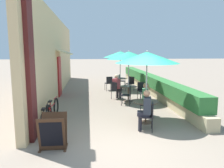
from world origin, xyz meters
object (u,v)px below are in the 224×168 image
object	(u,v)px
cafe_chair_near_left	(143,102)
patio_table_mid	(128,90)
cafe_chair_mid_right	(142,90)
cafe_chair_mid_back	(115,89)
cafe_chair_far_right	(131,83)
cafe_chair_mid_left	(128,94)
seated_patron_near_left	(147,98)
bicycle_second	(53,110)
cafe_chair_far_left	(109,82)
bicycle_leaning	(45,118)
patio_table_near	(146,107)
seated_patron_mid_back	(117,85)
coffee_cup_near	(149,101)
seated_patron_near_right	(145,109)
patio_table_far	(120,81)
patio_umbrella_far	(120,54)
coffee_cup_mid	(128,86)
patio_umbrella_near	(147,58)
patio_umbrella_mid	(129,56)
cafe_chair_far_back	(121,80)
menu_board	(53,132)
cafe_chair_near_right	(149,114)

from	to	relation	value
cafe_chair_near_left	patio_table_mid	world-z (taller)	cafe_chair_near_left
cafe_chair_mid_right	cafe_chair_mid_back	distance (m)	1.31
cafe_chair_far_right	cafe_chair_mid_left	bearing A→B (deg)	125.29
seated_patron_near_left	bicycle_second	world-z (taller)	seated_patron_near_left
cafe_chair_mid_back	cafe_chair_far_left	bearing A→B (deg)	140.63
seated_patron_near_left	cafe_chair_far_left	size ratio (longest dim) A/B	1.44
cafe_chair_mid_back	bicycle_leaning	size ratio (longest dim) A/B	0.51
patio_table_near	cafe_chair_near_left	xyz separation A→B (m)	(0.11, 0.75, -0.03)
cafe_chair_mid_back	bicycle_second	size ratio (longest dim) A/B	0.51
cafe_chair_mid_right	seated_patron_mid_back	world-z (taller)	seated_patron_mid_back
coffee_cup_near	seated_patron_mid_back	bearing A→B (deg)	98.04
seated_patron_near_right	cafe_chair_mid_right	world-z (taller)	seated_patron_near_right
patio_table_far	bicycle_leaning	xyz separation A→B (m)	(-3.31, -6.60, -0.20)
coffee_cup_near	patio_umbrella_far	bearing A→B (deg)	90.06
patio_table_near	coffee_cup_near	xyz separation A→B (m)	(0.07, -0.11, 0.23)
patio_umbrella_far	coffee_cup_mid	bearing A→B (deg)	-91.81
cafe_chair_mid_back	seated_patron_mid_back	size ratio (longest dim) A/B	0.70
patio_table_far	cafe_chair_far_right	xyz separation A→B (m)	(0.56, -0.51, -0.03)
coffee_cup_mid	cafe_chair_mid_right	bearing A→B (deg)	26.11
cafe_chair_near_left	bicycle_second	xyz separation A→B (m)	(-3.29, -0.01, -0.17)
patio_umbrella_near	patio_umbrella_mid	world-z (taller)	same
coffee_cup_near	cafe_chair_mid_back	bearing A→B (deg)	99.42
cafe_chair_mid_left	cafe_chair_far_back	xyz separation A→B (m)	(0.40, 4.62, 0.00)
seated_patron_near_right	patio_umbrella_mid	world-z (taller)	patio_umbrella_mid
cafe_chair_far_right	patio_umbrella_mid	bearing A→B (deg)	125.11
patio_umbrella_mid	cafe_chair_far_back	xyz separation A→B (m)	(0.23, 3.89, -1.67)
patio_table_mid	patio_umbrella_mid	bearing A→B (deg)	0.00
patio_table_near	seated_patron_mid_back	size ratio (longest dim) A/B	0.66
cafe_chair_far_right	cafe_chair_far_back	size ratio (longest dim) A/B	1.00
seated_patron_mid_back	cafe_chair_near_left	bearing A→B (deg)	-30.77
patio_table_mid	seated_patron_mid_back	distance (m)	0.77
menu_board	cafe_chair_near_left	bearing A→B (deg)	41.35
bicycle_second	cafe_chair_mid_right	bearing A→B (deg)	39.40
cafe_chair_mid_back	cafe_chair_far_back	distance (m)	3.46
cafe_chair_mid_right	bicycle_second	xyz separation A→B (m)	(-3.90, -2.69, -0.17)
coffee_cup_near	patio_table_mid	distance (m)	3.31
patio_table_mid	cafe_chair_far_right	distance (m)	2.71
patio_umbrella_mid	bicycle_leaning	bearing A→B (deg)	-133.23
coffee_cup_near	cafe_chair_mid_right	bearing A→B (deg)	79.60
cafe_chair_near_right	menu_board	size ratio (longest dim) A/B	1.01
cafe_chair_mid_right	coffee_cup_mid	size ratio (longest dim) A/B	9.67
cafe_chair_near_left	bicycle_leaning	bearing A→B (deg)	-59.15
coffee_cup_near	patio_umbrella_near	bearing A→B (deg)	124.95
coffee_cup_mid	bicycle_leaning	size ratio (longest dim) A/B	0.05
cafe_chair_far_left	coffee_cup_mid	bearing A→B (deg)	-90.12
cafe_chair_mid_right	bicycle_leaning	distance (m)	5.42
coffee_cup_mid	seated_patron_mid_back	bearing A→B (deg)	120.94
cafe_chair_mid_left	patio_table_far	distance (m)	3.89
cafe_chair_mid_left	patio_table_near	bearing A→B (deg)	-157.87
patio_umbrella_mid	seated_patron_mid_back	distance (m)	1.68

